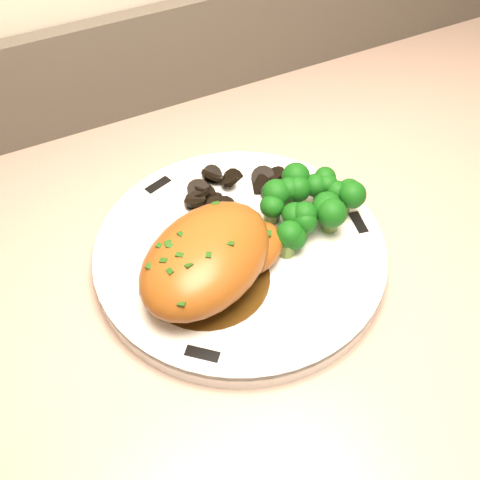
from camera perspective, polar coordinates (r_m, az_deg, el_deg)
name	(u,v)px	position (r m, az deg, el deg)	size (l,w,h in m)	color
plate	(240,254)	(0.55, 0.00, -1.29)	(0.27, 0.27, 0.02)	white
rim_accent_0	(158,185)	(0.61, -7.77, 5.18)	(0.03, 0.01, 0.00)	black
rim_accent_1	(202,354)	(0.48, -3.59, -10.75)	(0.03, 0.01, 0.00)	black
rim_accent_2	(358,223)	(0.58, 11.15, 1.64)	(0.03, 0.01, 0.00)	black
gravy_pool	(207,278)	(0.52, -3.13, -3.62)	(0.11, 0.11, 0.00)	#3B240A
chicken_breast	(212,257)	(0.51, -2.71, -1.64)	(0.17, 0.15, 0.05)	#964F19
mushroom_pile	(234,188)	(0.59, -0.53, 4.95)	(0.09, 0.07, 0.02)	black
broccoli_florets	(307,208)	(0.56, 6.41, 3.06)	(0.10, 0.07, 0.04)	#5C7933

